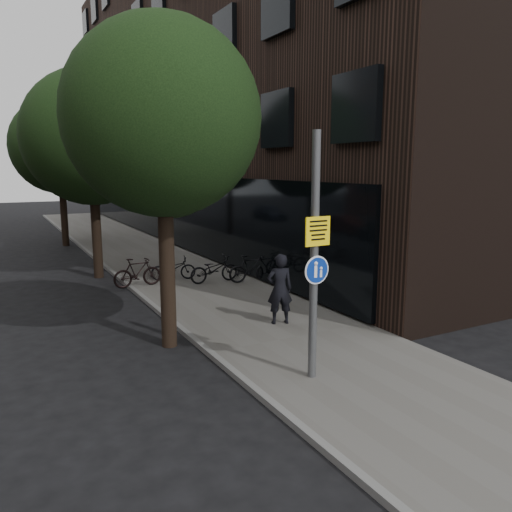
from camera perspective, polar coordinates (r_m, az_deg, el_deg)
ground at (r=9.92m, az=14.19°, el=-15.42°), size 120.00×120.00×0.00m
sidewalk at (r=18.21m, az=-6.84°, el=-3.15°), size 4.50×60.00×0.12m
curb_edge at (r=17.54m, az=-13.71°, el=-3.87°), size 0.15×60.00×0.13m
building_right_dark_brick at (r=32.42m, az=-1.07°, el=18.64°), size 12.00×40.00×18.00m
street_tree_near at (r=11.77m, az=-10.50°, el=14.27°), size 4.40×4.40×7.50m
street_tree_mid at (r=20.01m, az=-18.17°, el=12.20°), size 5.00×5.00×7.80m
street_tree_far at (r=28.91m, az=-21.43°, el=11.24°), size 5.00×5.00×7.80m
signpost at (r=9.57m, az=6.66°, el=-0.13°), size 0.55×0.16×4.78m
pedestrian at (r=13.17m, az=2.73°, el=-3.78°), size 0.79×0.63×1.88m
parked_bike_facade_near at (r=17.99m, az=-4.82°, el=-1.51°), size 1.85×0.69×0.96m
parked_bike_facade_far at (r=17.96m, az=-0.57°, el=-1.44°), size 1.71×0.72×0.99m
parked_bike_curb_near at (r=18.59m, az=-9.43°, el=-1.39°), size 1.72×0.92×0.86m
parked_bike_curb_far at (r=17.74m, az=-13.40°, el=-1.84°), size 1.71×0.56×1.01m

